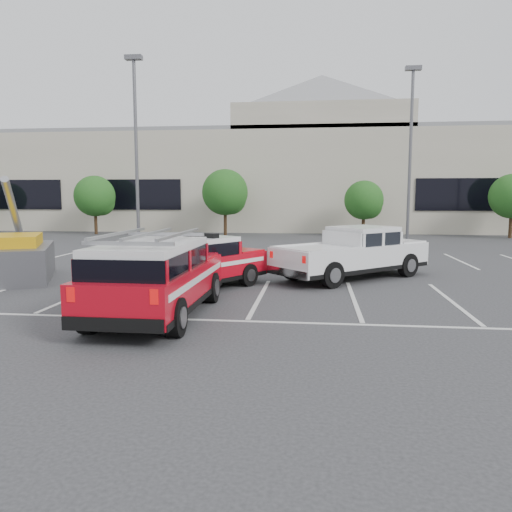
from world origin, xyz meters
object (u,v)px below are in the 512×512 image
Objects in this scene: tree_mid_right at (365,202)px; white_pickup at (353,258)px; tree_left at (96,198)px; light_pole_left at (136,153)px; convention_building at (300,176)px; utility_rig at (9,260)px; fire_chief_suv at (191,267)px; light_pole_mid at (410,156)px; ladder_suv at (156,283)px; tree_mid_left at (226,194)px.

tree_mid_right reaches higher than white_pickup.
tree_left is 12.43m from light_pole_left.
convention_building is at bearing 143.18° from white_pickup.
convention_building is 31.70m from utility_rig.
convention_building is 10.34× the size of white_pickup.
white_pickup is (-2.15, -18.34, -1.77)m from tree_mid_right.
fire_chief_suv is at bearing -59.25° from tree_left.
light_pole_left is 1.00× the size of light_pole_mid.
utility_rig is at bearing -123.25° from white_pickup.
tree_mid_right is at bearing 74.23° from ladder_suv.
utility_rig is (-6.72, 4.46, -0.13)m from ladder_suv.
tree_left is 0.91× the size of tree_mid_left.
light_pole_left reaches higher than white_pickup.
tree_left is 24.87m from fire_chief_suv.
convention_building reaches higher than light_pole_left.
light_pole_mid is (11.91, -6.05, 2.14)m from tree_mid_left.
light_pole_left reaches higher than fire_chief_suv.
convention_building is 5.86× the size of light_pole_left.
light_pole_left is at bearing -55.48° from tree_left.
light_pole_left reaches higher than tree_mid_left.
tree_mid_right is 0.79× the size of utility_rig.
light_pole_left is 1.94× the size of fire_chief_suv.
utility_rig is (-14.06, -20.26, -1.79)m from tree_mid_right.
light_pole_left reaches higher than tree_left.
light_pole_left is (-13.09, -10.05, 2.68)m from tree_mid_right.
tree_mid_left is at bearing -117.40° from convention_building.
tree_mid_right reaches higher than utility_rig.
utility_rig reaches higher than fire_chief_suv.
utility_rig is at bearing -138.32° from light_pole_mid.
convention_building is 13.58× the size of tree_left.
fire_chief_suv is 6.81m from utility_rig.
light_pole_left is (6.91, -10.05, 2.41)m from tree_left.
white_pickup is 12.07m from utility_rig.
tree_mid_left is at bearing 72.90° from light_pole_left.
tree_mid_left is 0.47× the size of light_pole_mid.
tree_mid_right is 18.55m from white_pickup.
tree_mid_right is at bearing -0.00° from tree_left.
ladder_suv is (-5.19, -6.39, 0.11)m from white_pickup.
fire_chief_suv is at bearing -62.88° from light_pole_left.
ladder_suv is 8.07m from utility_rig.
tree_mid_right is (4.91, -9.82, -2.22)m from convention_building.
tree_left is at bearing -146.95° from convention_building.
light_pole_left is at bearing 59.76° from utility_rig.
convention_building is 17.27m from light_pole_mid.
light_pole_mid is 13.69m from white_pickup.
convention_building is at bearing 62.60° from tree_mid_left.
light_pole_mid reaches higher than tree_mid_left.
tree_mid_left is 13.53m from light_pole_mid.
light_pole_left is 16.35m from ladder_suv.
convention_building is at bearing 113.26° from light_pole_mid.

